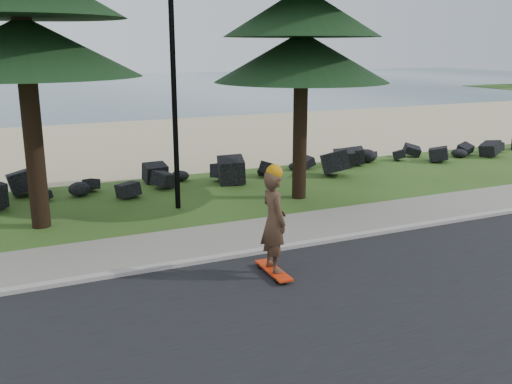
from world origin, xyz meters
TOP-DOWN VIEW (x-y plane):
  - ground at (0.00, 0.00)m, footprint 160.00×160.00m
  - road at (0.00, -4.50)m, footprint 160.00×7.00m
  - kerb at (0.00, -0.90)m, footprint 160.00×0.20m
  - sidewalk at (0.00, 0.20)m, footprint 160.00×2.00m
  - beach_sand at (0.00, 14.50)m, footprint 160.00×15.00m
  - ocean at (0.00, 51.00)m, footprint 160.00×58.00m
  - seawall_boulders at (0.00, 5.60)m, footprint 60.00×2.40m
  - lamp_post at (0.00, 3.20)m, footprint 0.25×0.14m
  - skateboarder at (0.28, -2.09)m, footprint 0.47×1.16m

SIDE VIEW (x-z plane):
  - ground at x=0.00m, z-range 0.00..0.00m
  - seawall_boulders at x=0.00m, z-range -0.55..0.55m
  - ocean at x=0.00m, z-range 0.00..0.01m
  - beach_sand at x=0.00m, z-range 0.00..0.01m
  - road at x=0.00m, z-range 0.00..0.02m
  - sidewalk at x=0.00m, z-range 0.00..0.08m
  - kerb at x=0.00m, z-range 0.00..0.10m
  - skateboarder at x=0.28m, z-range 0.01..2.16m
  - lamp_post at x=0.00m, z-range 0.06..8.20m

